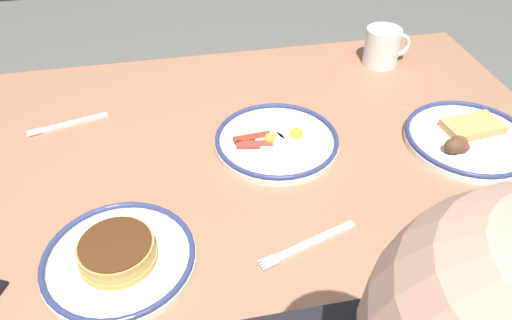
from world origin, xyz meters
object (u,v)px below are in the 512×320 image
Objects in this scene: coffee_mug at (383,46)px; plate_near_main at (469,138)px; plate_center_pancakes at (119,257)px; plate_far_companion at (277,141)px; fork_far at (308,244)px; fork_near at (68,124)px.

plate_near_main is at bearing 97.39° from coffee_mug.
plate_far_companion is at bearing -141.42° from plate_center_pancakes.
fork_far is at bearing 87.65° from plate_far_companion.
fork_far is at bearing 57.65° from coffee_mug.
plate_far_companion is at bearing 39.81° from coffee_mug.
plate_center_pancakes is 0.90m from coffee_mug.
plate_near_main is 1.55× the size of fork_near.
fork_near is 0.63m from fork_far.
coffee_mug is at bearing -122.35° from fork_far.
plate_center_pancakes is 1.35× the size of fork_far.
fork_far is at bearing 175.91° from plate_center_pancakes.
plate_far_companion is 0.29m from fork_far.
plate_near_main is 1.45× the size of fork_far.
coffee_mug reaches higher than fork_near.
fork_near is (0.86, -0.24, -0.01)m from plate_near_main.
plate_center_pancakes reaches higher than plate_far_companion.
plate_near_main is 0.42m from plate_far_companion.
plate_center_pancakes is at bearing 105.74° from fork_near.
plate_center_pancakes is 0.43m from plate_far_companion.
plate_near_main is 2.18× the size of coffee_mug.
plate_center_pancakes is at bearing 14.30° from plate_near_main.
plate_center_pancakes is 2.02× the size of coffee_mug.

